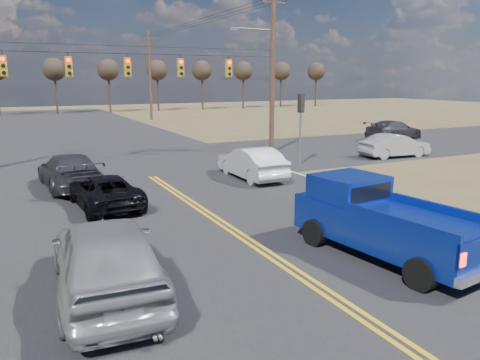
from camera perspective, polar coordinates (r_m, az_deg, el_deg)
name	(u,v)px	position (r m, az deg, el deg)	size (l,w,h in m)	color
ground	(325,293)	(10.94, 10.27, -13.37)	(160.00, 160.00, 0.00)	brown
road_main	(179,195)	(19.42, -7.46, -1.85)	(14.00, 120.00, 0.02)	#28282B
road_cross	(132,164)	(26.96, -12.99, 1.91)	(120.00, 12.00, 0.02)	#28282B
signal_gantry	(138,72)	(26.46, -12.33, 12.78)	(19.60, 4.83, 10.00)	#473323
utility_poles	(132,68)	(25.58, -13.02, 13.15)	(19.60, 58.32, 10.00)	#473323
treeline	(98,64)	(35.35, -16.93, 13.38)	(87.00, 117.80, 7.40)	#33261C
pickup_truck	(382,221)	(13.07, 16.89, -4.82)	(2.67, 5.58, 2.02)	black
silver_suv	(106,257)	(10.69, -16.00, -8.98)	(2.15, 5.34, 1.82)	gray
black_suv	(105,191)	(18.03, -16.18, -1.32)	(2.04, 4.42, 1.23)	black
white_car_queue	(252,163)	(22.35, 1.43, 2.11)	(1.61, 4.62, 1.52)	silver
dgrey_car_queue	(70,171)	(21.63, -20.06, 1.02)	(2.13, 5.23, 1.52)	#36363B
cross_car_east_near	(395,146)	(29.99, 18.35, 4.01)	(4.35, 1.52, 1.43)	#9FA2A7
cross_car_east_far	(394,130)	(38.72, 18.22, 5.81)	(5.19, 2.11, 1.51)	#343338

